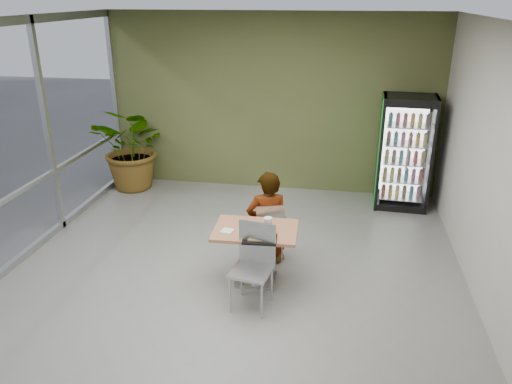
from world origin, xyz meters
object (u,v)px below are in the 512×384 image
soda_cup (268,225)px  potted_plant (134,148)px  chair_far (269,228)px  beverage_fridge (405,153)px  chair_near (254,258)px  seated_woman (267,227)px  cafeteria_tray (260,239)px  dining_table (256,244)px

soda_cup → potted_plant: (-2.96, 2.93, -0.04)m
chair_far → beverage_fridge: 3.08m
chair_near → soda_cup: size_ratio=5.61×
soda_cup → potted_plant: potted_plant is taller
chair_far → seated_woman: seated_woman is taller
soda_cup → cafeteria_tray: soda_cup is taller
seated_woman → cafeteria_tray: (0.04, -0.87, 0.26)m
beverage_fridge → potted_plant: (-4.85, 0.01, -0.17)m
potted_plant → beverage_fridge: bearing=-0.1°
chair_far → seated_woman: size_ratio=0.55×
chair_near → beverage_fridge: bearing=68.1°
chair_near → cafeteria_tray: 0.24m
chair_near → cafeteria_tray: bearing=86.1°
dining_table → cafeteria_tray: size_ratio=2.64×
beverage_fridge → seated_woman: bearing=-127.8°
dining_table → seated_woman: size_ratio=0.66×
chair_near → beverage_fridge: 3.90m
seated_woman → potted_plant: 3.69m
chair_near → beverage_fridge: (1.99, 3.34, 0.37)m
dining_table → chair_near: 0.46m
chair_near → chair_far: bearing=97.4°
chair_far → soda_cup: (0.07, -0.59, 0.33)m
dining_table → seated_woman: seated_woman is taller
soda_cup → potted_plant: bearing=135.3°
chair_far → potted_plant: size_ratio=0.55×
cafeteria_tray → beverage_fridge: (1.95, 3.17, 0.20)m
beverage_fridge → chair_near: bearing=-117.6°
soda_cup → beverage_fridge: 3.48m
soda_cup → dining_table: bearing=167.2°
chair_far → soda_cup: size_ratio=4.83×
beverage_fridge → potted_plant: size_ratio=1.21×
soda_cup → beverage_fridge: (1.89, 2.92, 0.12)m
seated_woman → soda_cup: bearing=79.9°
dining_table → seated_woman: (0.06, 0.59, -0.04)m
chair_near → soda_cup: bearing=86.0°
chair_near → beverage_fridge: size_ratio=0.53×
chair_near → potted_plant: 4.41m
chair_far → dining_table: bearing=61.6°
dining_table → cafeteria_tray: cafeteria_tray is taller
chair_far → cafeteria_tray: 0.88m
chair_near → potted_plant: bearing=139.5°
seated_woman → potted_plant: bearing=-57.9°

